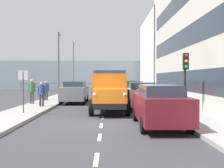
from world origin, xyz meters
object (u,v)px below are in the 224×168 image
pedestrian_near_railing (32,89)px  lamp_post_far (74,62)px  car_red_kerbside_2 (133,91)px  car_navy_kerbside_3 (128,88)px  car_grey_oppositeside_0 (75,92)px  truck_vintage_orange (110,92)px  pedestrian_with_bag (41,92)px  pedestrian_strolling (46,89)px  car_maroon_kerbside_near (159,105)px  car_silver_kerbside_1 (141,95)px  lamp_post_promenade (59,58)px  street_sign (23,84)px  traffic_light_near (185,69)px

pedestrian_near_railing → lamp_post_far: size_ratio=0.25×
car_red_kerbside_2 → car_navy_kerbside_3: (0.00, -5.26, -0.00)m
car_grey_oppositeside_0 → pedestrian_near_railing: pedestrian_near_railing is taller
truck_vintage_orange → car_navy_kerbside_3: 12.88m
truck_vintage_orange → pedestrian_with_bag: size_ratio=3.55×
pedestrian_strolling → lamp_post_far: size_ratio=0.23×
car_maroon_kerbside_near → lamp_post_far: 28.00m
pedestrian_strolling → car_silver_kerbside_1: bearing=145.0°
car_maroon_kerbside_near → lamp_post_far: lamp_post_far is taller
pedestrian_with_bag → lamp_post_promenade: (0.59, -9.38, 2.90)m
street_sign → pedestrian_near_railing: bearing=-78.9°
car_grey_oppositeside_0 → street_sign: bearing=75.5°
pedestrian_with_bag → car_maroon_kerbside_near: bearing=134.5°
car_red_kerbside_2 → car_grey_oppositeside_0: size_ratio=0.92×
car_navy_kerbside_3 → pedestrian_with_bag: bearing=58.6°
car_navy_kerbside_3 → car_grey_oppositeside_0: (4.78, 6.80, 0.00)m
car_maroon_kerbside_near → pedestrian_near_railing: pedestrian_near_railing is taller
car_red_kerbside_2 → pedestrian_strolling: 7.31m
traffic_light_near → lamp_post_promenade: lamp_post_promenade is taller
car_maroon_kerbside_near → car_silver_kerbside_1: (0.00, -6.20, -0.00)m
car_silver_kerbside_1 → car_red_kerbside_2: size_ratio=0.99×
traffic_light_near → lamp_post_promenade: bearing=-53.6°
truck_vintage_orange → car_navy_kerbside_3: size_ratio=1.40×
car_navy_kerbside_3 → pedestrian_strolling: bearing=39.1°
pedestrian_strolling → traffic_light_near: 12.22m
car_maroon_kerbside_near → pedestrian_with_bag: pedestrian_with_bag is taller
traffic_light_near → lamp_post_promenade: size_ratio=0.50×
car_maroon_kerbside_near → car_silver_kerbside_1: same height
truck_vintage_orange → traffic_light_near: 4.42m
car_grey_oppositeside_0 → car_silver_kerbside_1: bearing=138.7°
truck_vintage_orange → traffic_light_near: bearing=167.5°
street_sign → car_maroon_kerbside_near: bearing=153.4°
pedestrian_near_railing → street_sign: (-1.00, 5.09, 0.49)m
car_grey_oppositeside_0 → street_sign: street_sign is taller
lamp_post_far → truck_vintage_orange: bearing=102.5°
car_silver_kerbside_1 → pedestrian_near_railing: (7.61, -2.20, 0.30)m
car_maroon_kerbside_near → car_navy_kerbside_3: same height
pedestrian_near_railing → street_sign: size_ratio=0.78×
pedestrian_strolling → street_sign: size_ratio=0.71×
car_maroon_kerbside_near → pedestrian_near_railing: size_ratio=2.59×
car_red_kerbside_2 → car_grey_oppositeside_0: 5.02m
car_silver_kerbside_1 → pedestrian_near_railing: 7.93m
pedestrian_near_railing → car_silver_kerbside_1: bearing=163.9°
pedestrian_strolling → lamp_post_far: (-0.28, -15.62, 3.15)m
traffic_light_near → truck_vintage_orange: bearing=-12.5°
truck_vintage_orange → car_grey_oppositeside_0: truck_vintage_orange is taller
pedestrian_strolling → street_sign: 8.03m
pedestrian_near_railing → pedestrian_strolling: (-0.34, -2.89, -0.10)m
pedestrian_near_railing → lamp_post_promenade: (-0.55, -7.57, 2.79)m
pedestrian_strolling → street_sign: bearing=94.7°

